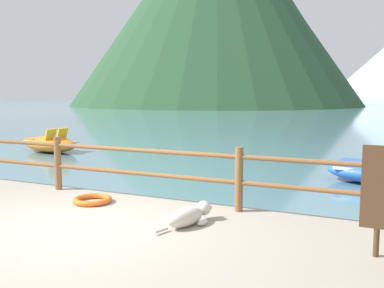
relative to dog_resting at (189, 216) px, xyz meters
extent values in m
plane|color=slate|center=(-1.32, 39.34, -0.52)|extent=(200.00, 200.00, 0.00)
cylinder|color=brown|center=(-3.02, 0.89, 0.35)|extent=(0.12, 0.12, 0.95)
cylinder|color=brown|center=(0.38, 0.89, 0.35)|extent=(0.12, 0.12, 0.95)
cylinder|color=brown|center=(-1.32, 0.89, 0.68)|extent=(23.80, 0.07, 0.07)
cylinder|color=brown|center=(-1.32, 0.89, 0.30)|extent=(23.80, 0.07, 0.07)
cylinder|color=#4C331E|center=(2.27, -0.16, 0.05)|extent=(0.06, 0.06, 0.35)
ellipsoid|color=beige|center=(-0.02, -0.07, 0.00)|extent=(0.42, 0.69, 0.24)
sphere|color=beige|center=(0.08, 0.30, 0.04)|extent=(0.20, 0.20, 0.20)
ellipsoid|color=beige|center=(0.11, 0.41, 0.02)|extent=(0.11, 0.14, 0.08)
cylinder|color=beige|center=(-0.17, -0.46, -0.08)|extent=(0.10, 0.22, 0.04)
ellipsoid|color=beige|center=(0.18, 0.05, -0.08)|extent=(0.12, 0.21, 0.07)
ellipsoid|color=beige|center=(-0.13, 0.13, -0.08)|extent=(0.12, 0.21, 0.07)
torus|color=orange|center=(-1.87, 0.39, -0.08)|extent=(0.61, 0.61, 0.09)
ellipsoid|color=blue|center=(2.12, 5.90, -0.25)|extent=(2.41, 1.60, 0.54)
cube|color=silver|center=(2.12, 5.90, -0.16)|extent=(1.89, 1.30, 0.06)
cube|color=yellow|center=(2.25, 5.62, -0.09)|extent=(0.45, 0.45, 0.08)
cube|color=blue|center=(1.50, 5.99, -0.10)|extent=(0.62, 0.97, 0.12)
ellipsoid|color=orange|center=(-8.76, 6.84, -0.25)|extent=(2.56, 1.67, 0.55)
cube|color=silver|center=(-8.76, 6.84, -0.15)|extent=(2.01, 1.35, 0.06)
cube|color=yellow|center=(-8.54, 7.05, -0.08)|extent=(0.47, 0.47, 0.08)
cube|color=yellow|center=(-8.37, 7.02, 0.14)|extent=(0.28, 0.43, 0.43)
cube|color=yellow|center=(-8.63, 6.55, -0.08)|extent=(0.47, 0.47, 0.08)
cube|color=yellow|center=(-8.46, 6.52, 0.14)|extent=(0.28, 0.43, 0.43)
cube|color=orange|center=(-9.40, 6.95, -0.09)|extent=(0.67, 0.96, 0.12)
cone|color=#284C2D|center=(-25.82, 65.60, 17.20)|extent=(49.82, 49.82, 35.44)
cone|color=#284C2D|center=(-15.85, 71.60, 10.11)|extent=(27.40, 27.40, 21.27)
camera|label=1|loc=(2.32, -4.93, 1.60)|focal=39.89mm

